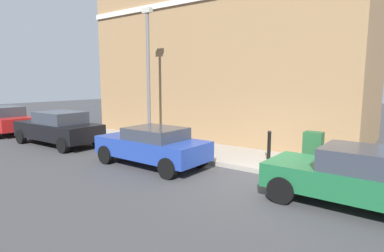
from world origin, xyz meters
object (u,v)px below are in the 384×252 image
at_px(car_red, 3,120).
at_px(car_blue, 152,145).
at_px(car_black, 59,128).
at_px(utility_cabinet, 313,152).
at_px(bollard_near_cabinet, 269,145).
at_px(lamppost, 148,71).
at_px(car_green, 364,178).

bearing_deg(car_red, car_blue, -179.88).
height_order(car_blue, car_red, car_red).
xyz_separation_m(car_black, utility_cabinet, (2.24, -10.43, -0.10)).
bearing_deg(bollard_near_cabinet, car_blue, 127.58).
distance_m(utility_cabinet, lamppost, 7.41).
height_order(car_red, bollard_near_cabinet, car_red).
height_order(utility_cabinet, bollard_near_cabinet, utility_cabinet).
bearing_deg(car_black, car_green, 179.22).
height_order(car_green, car_blue, car_green).
distance_m(car_green, lamppost, 9.27).
relative_size(car_black, lamppost, 0.78).
bearing_deg(bollard_near_cabinet, car_black, 104.63).
xyz_separation_m(car_black, bollard_near_cabinet, (2.34, -8.96, -0.07)).
bearing_deg(car_black, utility_cabinet, -168.65).
bearing_deg(bollard_near_cabinet, car_red, 99.70).
relative_size(car_green, car_red, 1.06).
bearing_deg(car_black, car_blue, 178.42).
xyz_separation_m(car_red, lamppost, (2.28, -8.78, 2.53)).
bearing_deg(car_red, utility_cabinet, -171.50).
relative_size(car_green, bollard_near_cabinet, 4.09).
xyz_separation_m(car_green, utility_cabinet, (2.24, 1.70, -0.03)).
bearing_deg(utility_cabinet, car_black, 102.12).
distance_m(car_green, car_red, 17.41).
height_order(car_black, utility_cabinet, car_black).
bearing_deg(car_red, lamppost, -165.37).
relative_size(car_green, lamppost, 0.74).
relative_size(car_black, utility_cabinet, 3.89).
relative_size(utility_cabinet, lamppost, 0.20).
relative_size(bollard_near_cabinet, lamppost, 0.18).
xyz_separation_m(car_red, bollard_near_cabinet, (2.43, -14.24, -0.07)).
xyz_separation_m(car_green, car_red, (-0.09, 17.41, 0.05)).
height_order(car_black, lamppost, lamppost).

